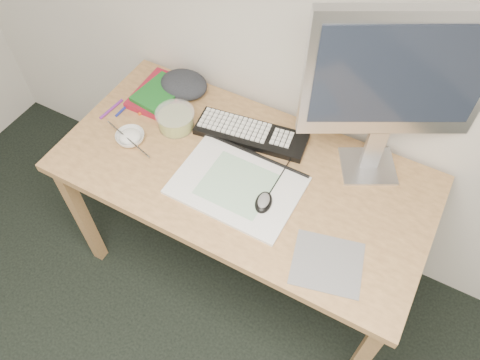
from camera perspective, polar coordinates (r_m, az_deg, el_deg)
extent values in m
cube|color=tan|center=(2.20, -18.67, -4.23)|extent=(0.05, 0.05, 0.71)
cube|color=tan|center=(1.88, 14.38, -20.51)|extent=(0.05, 0.05, 0.71)
cube|color=tan|center=(2.45, -9.86, 6.09)|extent=(0.05, 0.05, 0.71)
cube|color=tan|center=(2.16, 19.70, -6.32)|extent=(0.05, 0.05, 0.71)
cube|color=tan|center=(1.75, 0.35, 0.78)|extent=(1.40, 0.70, 0.03)
cube|color=gray|center=(1.56, 10.60, -9.95)|extent=(0.27, 0.25, 0.00)
cube|color=white|center=(1.69, -0.36, -0.65)|extent=(0.45, 0.33, 0.01)
cube|color=black|center=(1.84, 1.36, 5.63)|extent=(0.46, 0.20, 0.03)
cube|color=silver|center=(1.81, 15.29, 1.66)|extent=(0.26, 0.25, 0.01)
cube|color=silver|center=(1.74, 15.95, 3.60)|extent=(0.07, 0.05, 0.19)
cube|color=silver|center=(1.51, 18.83, 11.88)|extent=(0.52, 0.31, 0.46)
cube|color=black|center=(1.50, 18.94, 12.19)|extent=(0.46, 0.25, 0.37)
ellipsoid|color=black|center=(1.63, 2.90, -2.53)|extent=(0.08, 0.10, 0.03)
imported|color=white|center=(1.87, -13.21, 5.05)|extent=(0.14, 0.14, 0.04)
cylinder|color=#B0AFB1|center=(1.84, -13.47, 4.89)|extent=(0.25, 0.09, 0.02)
cylinder|color=gold|center=(1.88, -7.86, 7.32)|extent=(0.19, 0.19, 0.08)
cube|color=maroon|center=(2.03, -9.71, 10.30)|extent=(0.20, 0.26, 0.03)
cube|color=#1A6822|center=(2.00, -9.82, 10.46)|extent=(0.17, 0.22, 0.02)
ellipsoid|color=#282B30|center=(2.02, -6.87, 11.47)|extent=(0.20, 0.18, 0.07)
cylinder|color=pink|center=(1.79, 0.24, 3.43)|extent=(0.17, 0.03, 0.01)
cylinder|color=tan|center=(1.76, 0.82, 2.21)|extent=(0.14, 0.15, 0.01)
cylinder|color=black|center=(1.78, 3.02, 2.74)|extent=(0.19, 0.03, 0.01)
cylinder|color=navy|center=(2.01, -13.85, 8.57)|extent=(0.02, 0.12, 0.01)
cylinder|color=#E85B1B|center=(2.00, -10.87, 8.98)|extent=(0.03, 0.14, 0.01)
cylinder|color=#71268E|center=(2.02, -15.41, 8.35)|extent=(0.02, 0.13, 0.01)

